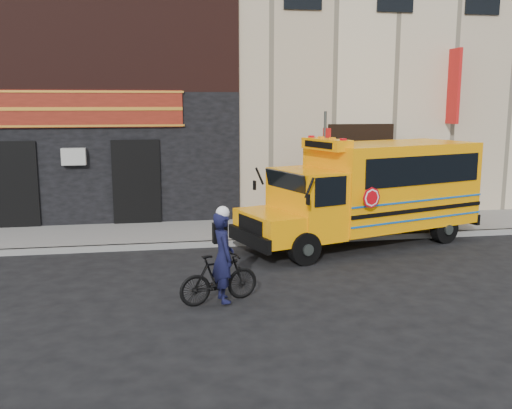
{
  "coord_description": "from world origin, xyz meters",
  "views": [
    {
      "loc": [
        -2.51,
        -12.33,
        3.84
      ],
      "look_at": [
        -0.08,
        1.85,
        1.25
      ],
      "focal_mm": 40.0,
      "sensor_mm": 36.0,
      "label": 1
    }
  ],
  "objects_px": {
    "cyclist": "(223,259)",
    "sign_pole": "(325,171)",
    "school_bus": "(373,189)",
    "bicycle": "(219,278)"
  },
  "relations": [
    {
      "from": "sign_pole",
      "to": "cyclist",
      "type": "xyz_separation_m",
      "value": [
        -3.36,
        -4.62,
        -1.09
      ]
    },
    {
      "from": "sign_pole",
      "to": "bicycle",
      "type": "relative_size",
      "value": 2.22
    },
    {
      "from": "school_bus",
      "to": "sign_pole",
      "type": "distance_m",
      "value": 1.41
    },
    {
      "from": "school_bus",
      "to": "cyclist",
      "type": "distance_m",
      "value": 6.2
    },
    {
      "from": "school_bus",
      "to": "cyclist",
      "type": "height_order",
      "value": "school_bus"
    },
    {
      "from": "school_bus",
      "to": "cyclist",
      "type": "relative_size",
      "value": 4.11
    },
    {
      "from": "school_bus",
      "to": "bicycle",
      "type": "bearing_deg",
      "value": -139.0
    },
    {
      "from": "cyclist",
      "to": "sign_pole",
      "type": "bearing_deg",
      "value": -45.86
    },
    {
      "from": "school_bus",
      "to": "cyclist",
      "type": "bearing_deg",
      "value": -138.14
    },
    {
      "from": "cyclist",
      "to": "bicycle",
      "type": "bearing_deg",
      "value": 44.42
    }
  ]
}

